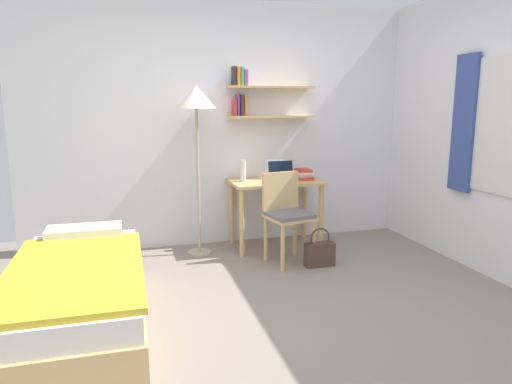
% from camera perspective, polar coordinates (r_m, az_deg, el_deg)
% --- Properties ---
extents(ground_plane, '(5.28, 5.28, 0.00)m').
position_cam_1_polar(ground_plane, '(3.53, 4.26, -15.12)').
color(ground_plane, gray).
extents(wall_back, '(4.40, 0.27, 2.60)m').
position_cam_1_polar(wall_back, '(5.13, -3.22, 8.21)').
color(wall_back, white).
rests_on(wall_back, ground_plane).
extents(bed, '(0.87, 1.85, 0.54)m').
position_cam_1_polar(bed, '(3.52, -20.82, -11.64)').
color(bed, tan).
rests_on(bed, ground_plane).
extents(desk, '(0.96, 0.57, 0.73)m').
position_cam_1_polar(desk, '(5.02, 2.38, -0.17)').
color(desk, tan).
rests_on(desk, ground_plane).
extents(desk_chair, '(0.48, 0.48, 0.88)m').
position_cam_1_polar(desk_chair, '(4.55, 3.77, -2.49)').
color(desk_chair, tan).
rests_on(desk_chair, ground_plane).
extents(standing_lamp, '(0.39, 0.39, 1.71)m').
position_cam_1_polar(standing_lamp, '(4.68, -7.30, 10.29)').
color(standing_lamp, '#B2A893').
rests_on(standing_lamp, ground_plane).
extents(laptop, '(0.31, 0.22, 0.21)m').
position_cam_1_polar(laptop, '(5.05, 3.18, 2.15)').
color(laptop, '#B7BABF').
rests_on(laptop, desk).
extents(water_bottle, '(0.06, 0.06, 0.23)m').
position_cam_1_polar(water_bottle, '(4.92, -1.60, 2.62)').
color(water_bottle, silver).
rests_on(water_bottle, desk).
extents(book_stack, '(0.19, 0.25, 0.12)m').
position_cam_1_polar(book_stack, '(5.08, 5.77, 2.16)').
color(book_stack, '#D13D38').
rests_on(book_stack, desk).
extents(handbag, '(0.28, 0.11, 0.38)m').
position_cam_1_polar(handbag, '(4.54, 7.77, -7.41)').
color(handbag, '#4C382D').
rests_on(handbag, ground_plane).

